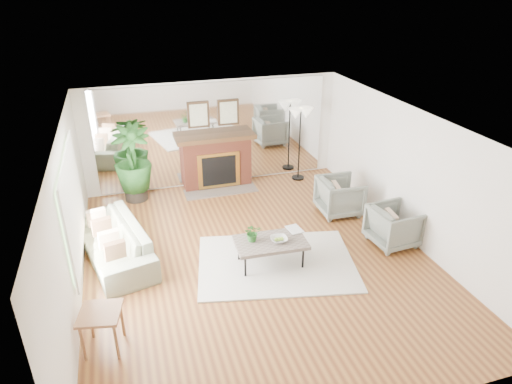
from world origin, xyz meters
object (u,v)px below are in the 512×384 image
object	(u,v)px
sofa	(114,242)
floor_lamp	(301,119)
fireplace	(217,160)
armchair_back	(340,196)
side_table	(101,318)
coffee_table	(271,243)
potted_ficus	(132,161)
armchair_front	(394,226)

from	to	relation	value
sofa	floor_lamp	world-z (taller)	floor_lamp
fireplace	floor_lamp	bearing A→B (deg)	-4.50
armchair_back	side_table	bearing A→B (deg)	121.13
coffee_table	sofa	xyz separation A→B (m)	(-2.61, 1.03, -0.11)
side_table	potted_ficus	world-z (taller)	potted_ficus
armchair_back	floor_lamp	xyz separation A→B (m)	(-0.16, 1.94, 1.14)
fireplace	side_table	world-z (taller)	fireplace
side_table	armchair_back	bearing A→B (deg)	28.43
armchair_front	sofa	bearing A→B (deg)	73.52
armchair_front	potted_ficus	distance (m)	5.66
side_table	potted_ficus	distance (m)	4.63
floor_lamp	sofa	bearing A→B (deg)	-152.56
coffee_table	fireplace	bearing A→B (deg)	92.55
coffee_table	floor_lamp	size ratio (longest dim) A/B	0.70
potted_ficus	coffee_table	bearing A→B (deg)	-58.16
coffee_table	armchair_back	world-z (taller)	armchair_back
potted_ficus	armchair_front	bearing A→B (deg)	-36.57
fireplace	armchair_back	world-z (taller)	fireplace
fireplace	armchair_back	xyz separation A→B (m)	(2.18, -2.10, -0.26)
sofa	floor_lamp	distance (m)	5.18
coffee_table	sofa	bearing A→B (deg)	158.48
sofa	armchair_front	distance (m)	5.15
coffee_table	side_table	distance (m)	3.05
coffee_table	sofa	size ratio (longest dim) A/B	0.54
side_table	potted_ficus	size ratio (longest dim) A/B	0.37
sofa	potted_ficus	world-z (taller)	potted_ficus
coffee_table	floor_lamp	xyz separation A→B (m)	(1.87, 3.35, 1.09)
coffee_table	armchair_front	xyz separation A→B (m)	(2.44, -0.01, -0.07)
sofa	side_table	size ratio (longest dim) A/B	3.64
fireplace	floor_lamp	xyz separation A→B (m)	(2.02, -0.16, 0.88)
armchair_back	coffee_table	bearing A→B (deg)	127.50
potted_ficus	floor_lamp	bearing A→B (deg)	-0.00
coffee_table	floor_lamp	world-z (taller)	floor_lamp
sofa	side_table	bearing A→B (deg)	-18.51
coffee_table	floor_lamp	distance (m)	3.99
armchair_front	side_table	world-z (taller)	armchair_front
side_table	floor_lamp	xyz separation A→B (m)	(4.67, 4.56, 1.02)
potted_ficus	fireplace	bearing A→B (deg)	4.73
sofa	side_table	distance (m)	2.25
armchair_back	potted_ficus	distance (m)	4.57
potted_ficus	sofa	bearing A→B (deg)	-102.78
floor_lamp	armchair_back	bearing A→B (deg)	-85.27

